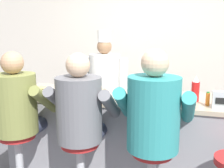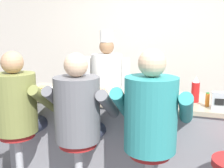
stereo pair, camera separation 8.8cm
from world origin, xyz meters
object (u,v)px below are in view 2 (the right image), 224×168
object	(u,v)px
ketchup_bottle_red	(195,90)
diner_seated_teal	(151,118)
cook_in_whites_near	(107,85)
hot_sauce_bottle_orange	(207,100)
diner_seated_olive	(18,107)
coffee_mug_blue	(131,92)
breakfast_plate	(43,89)
napkin_dispenser_chrome	(219,101)
diner_seated_grey	(79,113)
coffee_mug_tan	(100,91)
cereal_bowl	(73,88)

from	to	relation	value
ketchup_bottle_red	diner_seated_teal	size ratio (longest dim) A/B	0.16
diner_seated_teal	cook_in_whites_near	size ratio (longest dim) A/B	0.91
hot_sauce_bottle_orange	diner_seated_olive	bearing A→B (deg)	-166.48
ketchup_bottle_red	hot_sauce_bottle_orange	distance (m)	0.17
diner_seated_olive	ketchup_bottle_red	bearing A→B (deg)	18.59
coffee_mug_blue	breakfast_plate	bearing A→B (deg)	179.93
coffee_mug_blue	napkin_dispenser_chrome	world-z (taller)	napkin_dispenser_chrome
cook_in_whites_near	ketchup_bottle_red	bearing A→B (deg)	-36.10
coffee_mug_blue	diner_seated_teal	world-z (taller)	diner_seated_teal
hot_sauce_bottle_orange	diner_seated_grey	size ratio (longest dim) A/B	0.08
breakfast_plate	diner_seated_teal	world-z (taller)	diner_seated_teal
breakfast_plate	coffee_mug_tan	distance (m)	0.71
coffee_mug_tan	diner_seated_teal	distance (m)	0.77
breakfast_plate	hot_sauce_bottle_orange	bearing A→B (deg)	-4.61
cook_in_whites_near	diner_seated_olive	bearing A→B (deg)	-106.35
cook_in_whites_near	hot_sauce_bottle_orange	bearing A→B (deg)	-37.54
hot_sauce_bottle_orange	cereal_bowl	xyz separation A→B (m)	(-1.40, 0.20, -0.03)
breakfast_plate	diner_seated_grey	distance (m)	0.88
diner_seated_olive	cereal_bowl	bearing A→B (deg)	66.05
ketchup_bottle_red	coffee_mug_blue	distance (m)	0.62
hot_sauce_bottle_orange	diner_seated_grey	xyz separation A→B (m)	(-1.05, -0.40, -0.11)
cereal_bowl	napkin_dispenser_chrome	world-z (taller)	napkin_dispenser_chrome
napkin_dispenser_chrome	cook_in_whites_near	size ratio (longest dim) A/B	0.09
cereal_bowl	diner_seated_teal	bearing A→B (deg)	-31.64
coffee_mug_blue	diner_seated_olive	size ratio (longest dim) A/B	0.08
diner_seated_grey	breakfast_plate	bearing A→B (deg)	141.81
coffee_mug_blue	diner_seated_olive	world-z (taller)	diner_seated_olive
breakfast_plate	diner_seated_teal	xyz separation A→B (m)	(1.31, -0.54, -0.04)
coffee_mug_tan	cook_in_whites_near	xyz separation A→B (m)	(-0.24, 0.89, -0.13)
breakfast_plate	diner_seated_grey	xyz separation A→B (m)	(0.69, -0.54, -0.06)
breakfast_plate	diner_seated_teal	distance (m)	1.42
breakfast_plate	cook_in_whites_near	size ratio (longest dim) A/B	0.16
napkin_dispenser_chrome	diner_seated_teal	xyz separation A→B (m)	(-0.51, -0.33, -0.10)
cereal_bowl	breakfast_plate	bearing A→B (deg)	-169.30
cereal_bowl	diner_seated_olive	size ratio (longest dim) A/B	0.11
coffee_mug_blue	diner_seated_teal	bearing A→B (deg)	-61.53
hot_sauce_bottle_orange	cereal_bowl	distance (m)	1.41
ketchup_bottle_red	diner_seated_olive	xyz separation A→B (m)	(-1.56, -0.53, -0.16)
diner_seated_grey	diner_seated_teal	bearing A→B (deg)	0.22
diner_seated_olive	coffee_mug_blue	bearing A→B (deg)	29.52
breakfast_plate	coffee_mug_blue	xyz separation A→B (m)	(1.02, -0.00, 0.03)
coffee_mug_tan	cook_in_whites_near	distance (m)	0.93
ketchup_bottle_red	coffee_mug_blue	size ratio (longest dim) A/B	2.01
diner_seated_grey	coffee_mug_tan	bearing A→B (deg)	88.02
cereal_bowl	diner_seated_teal	size ratio (longest dim) A/B	0.11
breakfast_plate	napkin_dispenser_chrome	distance (m)	1.84
diner_seated_olive	diner_seated_grey	distance (m)	0.62
napkin_dispenser_chrome	diner_seated_olive	distance (m)	1.79
breakfast_plate	cereal_bowl	world-z (taller)	cereal_bowl
hot_sauce_bottle_orange	diner_seated_olive	distance (m)	1.72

